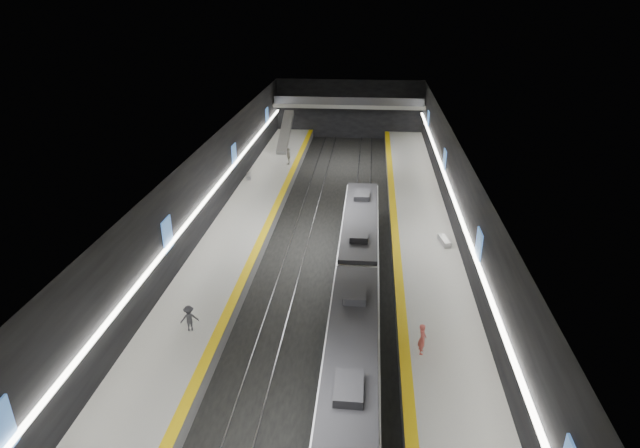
# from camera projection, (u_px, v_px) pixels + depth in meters

# --- Properties ---
(ground) EXTENTS (70.00, 70.00, 0.00)m
(ground) POSITION_uv_depth(u_px,v_px,m) (329.00, 248.00, 42.97)
(ground) COLOR black
(ground) RESTS_ON ground
(ceiling) EXTENTS (20.00, 70.00, 0.04)m
(ceiling) POSITION_uv_depth(u_px,v_px,m) (329.00, 152.00, 39.74)
(ceiling) COLOR beige
(ceiling) RESTS_ON wall_left
(wall_left) EXTENTS (0.04, 70.00, 8.00)m
(wall_left) POSITION_uv_depth(u_px,v_px,m) (203.00, 198.00, 42.22)
(wall_left) COLOR black
(wall_left) RESTS_ON ground
(wall_right) EXTENTS (0.04, 70.00, 8.00)m
(wall_right) POSITION_uv_depth(u_px,v_px,m) (460.00, 207.00, 40.48)
(wall_right) COLOR black
(wall_right) RESTS_ON ground
(wall_back) EXTENTS (20.00, 0.04, 8.00)m
(wall_back) POSITION_uv_depth(u_px,v_px,m) (349.00, 109.00, 73.23)
(wall_back) COLOR black
(wall_back) RESTS_ON ground
(platform_left) EXTENTS (5.00, 70.00, 1.00)m
(platform_left) POSITION_uv_depth(u_px,v_px,m) (237.00, 239.00, 43.42)
(platform_left) COLOR slate
(platform_left) RESTS_ON ground
(tile_surface_left) EXTENTS (5.00, 70.00, 0.02)m
(tile_surface_left) POSITION_uv_depth(u_px,v_px,m) (236.00, 233.00, 43.21)
(tile_surface_left) COLOR #A4A49F
(tile_surface_left) RESTS_ON platform_left
(tactile_strip_left) EXTENTS (0.60, 70.00, 0.02)m
(tactile_strip_left) POSITION_uv_depth(u_px,v_px,m) (263.00, 234.00, 43.02)
(tactile_strip_left) COLOR #E4B90C
(tactile_strip_left) RESTS_ON platform_left
(platform_right) EXTENTS (5.00, 70.00, 1.00)m
(platform_right) POSITION_uv_depth(u_px,v_px,m) (423.00, 247.00, 42.11)
(platform_right) COLOR slate
(platform_right) RESTS_ON ground
(tile_surface_right) EXTENTS (5.00, 70.00, 0.02)m
(tile_surface_right) POSITION_uv_depth(u_px,v_px,m) (424.00, 241.00, 41.91)
(tile_surface_right) COLOR #A4A49F
(tile_surface_right) RESTS_ON platform_right
(tactile_strip_right) EXTENTS (0.60, 70.00, 0.02)m
(tactile_strip_right) POSITION_uv_depth(u_px,v_px,m) (396.00, 240.00, 42.09)
(tactile_strip_right) COLOR #E4B90C
(tactile_strip_right) RESTS_ON platform_right
(rails) EXTENTS (6.52, 70.00, 0.12)m
(rails) POSITION_uv_depth(u_px,v_px,m) (329.00, 248.00, 42.94)
(rails) COLOR gray
(rails) RESTS_ON ground
(train) EXTENTS (2.69, 30.04, 3.60)m
(train) POSITION_uv_depth(u_px,v_px,m) (356.00, 289.00, 32.89)
(train) COLOR #10233C
(train) RESTS_ON ground
(ad_posters) EXTENTS (19.94, 53.50, 2.20)m
(ad_posters) POSITION_uv_depth(u_px,v_px,m) (330.00, 192.00, 42.06)
(ad_posters) COLOR #3F72BF
(ad_posters) RESTS_ON wall_left
(cove_light_left) EXTENTS (0.25, 68.60, 0.12)m
(cove_light_left) POSITION_uv_depth(u_px,v_px,m) (206.00, 200.00, 42.29)
(cove_light_left) COLOR white
(cove_light_left) RESTS_ON wall_left
(cove_light_right) EXTENTS (0.25, 68.60, 0.12)m
(cove_light_right) POSITION_uv_depth(u_px,v_px,m) (457.00, 209.00, 40.58)
(cove_light_right) COLOR white
(cove_light_right) RESTS_ON wall_right
(mezzanine_bridge) EXTENTS (20.00, 3.00, 1.50)m
(mezzanine_bridge) POSITION_uv_depth(u_px,v_px,m) (349.00, 105.00, 70.93)
(mezzanine_bridge) COLOR gray
(mezzanine_bridge) RESTS_ON wall_left
(escalator) EXTENTS (1.20, 7.50, 3.92)m
(escalator) POSITION_uv_depth(u_px,v_px,m) (285.00, 132.00, 66.13)
(escalator) COLOR #99999E
(escalator) RESTS_ON platform_left
(bench_left_far) EXTENTS (0.74, 1.66, 0.39)m
(bench_left_far) POSITION_uv_depth(u_px,v_px,m) (249.00, 176.00, 55.79)
(bench_left_far) COLOR #99999E
(bench_left_far) RESTS_ON platform_left
(bench_right_far) EXTENTS (0.86, 1.93, 0.46)m
(bench_right_far) POSITION_uv_depth(u_px,v_px,m) (444.00, 241.00, 41.42)
(bench_right_far) COLOR #99999E
(bench_right_far) RESTS_ON platform_right
(passenger_right_a) EXTENTS (0.47, 0.68, 1.80)m
(passenger_right_a) POSITION_uv_depth(u_px,v_px,m) (422.00, 339.00, 28.67)
(passenger_right_a) COLOR #CB544C
(passenger_right_a) RESTS_ON platform_right
(passenger_left_a) EXTENTS (0.49, 1.13, 1.91)m
(passenger_left_a) POSITION_uv_depth(u_px,v_px,m) (289.00, 156.00, 59.82)
(passenger_left_a) COLOR #B9B4A9
(passenger_left_a) RESTS_ON platform_left
(passenger_left_b) EXTENTS (1.18, 0.91, 1.60)m
(passenger_left_b) POSITION_uv_depth(u_px,v_px,m) (189.00, 318.00, 30.64)
(passenger_left_b) COLOR #38383F
(passenger_left_b) RESTS_ON platform_left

